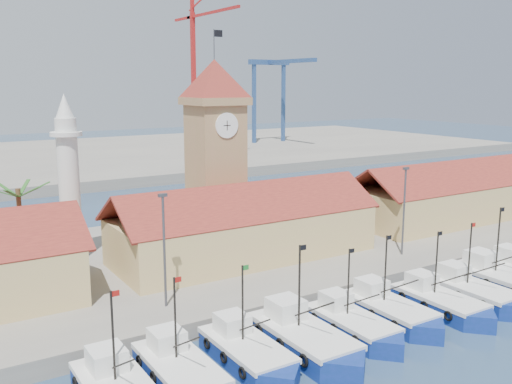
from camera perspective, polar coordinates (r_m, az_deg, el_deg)
ground at (r=43.90m, az=12.86°, el=-14.75°), size 400.00×400.00×0.00m
quay at (r=61.67m, az=-3.06°, el=-6.15°), size 140.00×32.00×1.50m
terminal at (r=141.70m, az=-20.21°, el=2.98°), size 240.00×80.00×2.00m
boat_1 at (r=37.86m, az=-7.37°, el=-17.65°), size 3.52×9.64×7.29m
boat_2 at (r=39.91m, az=-0.66°, el=-15.99°), size 3.47×9.52×7.20m
boat_3 at (r=41.60m, az=5.10°, el=-14.72°), size 3.91×10.72×8.11m
boat_4 at (r=44.67m, az=9.83°, el=-13.14°), size 3.37×9.23×6.98m
boat_5 at (r=47.62m, az=13.41°, el=-11.68°), size 3.53×9.67×7.32m
boat_6 at (r=50.45m, az=18.13°, el=-10.65°), size 3.46×9.47×7.17m
boat_7 at (r=53.58m, az=21.10°, el=-9.54°), size 3.55×9.71×7.35m
boat_8 at (r=57.30m, az=23.58°, el=-8.32°), size 3.92×10.75×8.13m
hall_center at (r=57.45m, az=-1.16°, el=-4.06°), size 27.04×10.13×7.61m
hall_right at (r=78.39m, az=19.35°, el=-0.64°), size 31.20×10.13×7.61m
clock_tower at (r=61.12m, az=-4.08°, el=4.43°), size 5.80×5.80×22.70m
minaret at (r=57.98m, az=-18.21°, el=1.34°), size 3.00×3.00×16.30m
palm_tree at (r=55.76m, az=-22.48°, el=-2.97°), size 5.60×5.03×8.39m
lamp_posts at (r=50.62m, az=3.98°, el=-3.23°), size 80.70×0.25×9.03m
crane_red_right at (r=146.26m, az=-6.04°, el=13.13°), size 1.00×32.93×40.91m
gantry at (r=161.94m, az=1.97°, el=11.29°), size 13.00×22.00×23.20m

